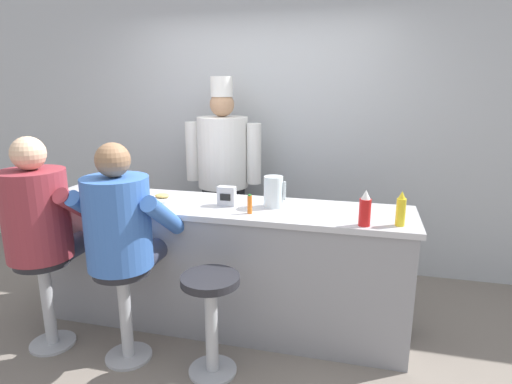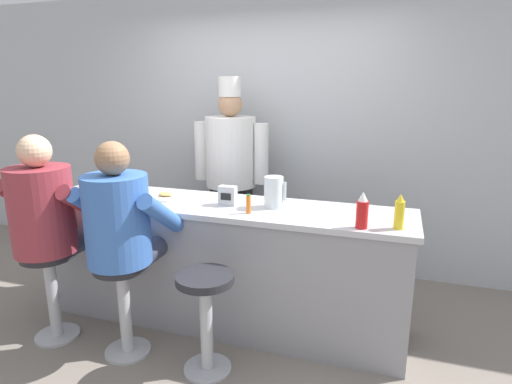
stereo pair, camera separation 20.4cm
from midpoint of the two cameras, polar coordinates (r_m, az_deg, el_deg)
ground_plane at (r=3.31m, az=-5.05°, el=-19.20°), size 20.00×20.00×0.00m
wall_back at (r=4.31m, az=3.11°, el=7.93°), size 10.00×0.06×2.70m
diner_counter at (r=3.34m, az=-3.04°, el=-9.47°), size 2.83×0.64×0.96m
ketchup_bottle_red at (r=2.71m, az=16.08°, el=-2.52°), size 0.07×0.07×0.23m
mustard_bottle_yellow at (r=2.77m, az=20.60°, el=-2.60°), size 0.06×0.06×0.22m
hot_sauce_bottle_orange at (r=2.92m, az=0.99°, el=-1.65°), size 0.03×0.03×0.13m
water_pitcher_clear at (r=3.06m, az=4.30°, el=-0.02°), size 0.16×0.14×0.22m
breakfast_plate at (r=3.37m, az=-10.21°, el=-0.59°), size 0.26×0.26×0.05m
cereal_bowl at (r=3.59m, az=-22.22°, el=-0.31°), size 0.15×0.15×0.05m
coffee_mug_white at (r=3.38m, az=-18.50°, el=-0.56°), size 0.14×0.09×0.09m
napkin_dispenser_chrome at (r=3.12m, az=-1.94°, el=-0.49°), size 0.13×0.08×0.14m
diner_seated_maroon at (r=3.28m, az=-24.55°, el=-2.91°), size 0.65×0.64×1.50m
diner_seated_blue at (r=2.91m, az=-15.64°, el=-4.37°), size 0.63×0.62×1.48m
empty_stool_round at (r=2.79m, az=-4.58°, el=-15.11°), size 0.37×0.37×0.67m
cook_in_whites_near at (r=4.07m, az=-1.92°, el=3.11°), size 0.74×0.47×1.89m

